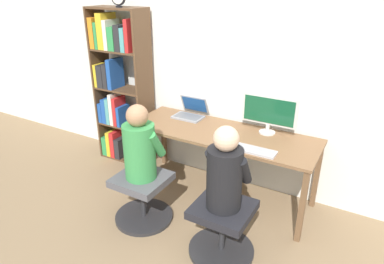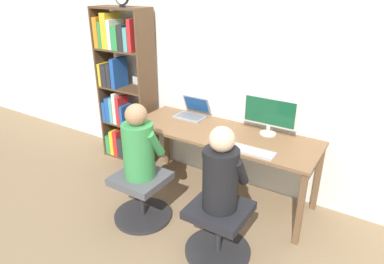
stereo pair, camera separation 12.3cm
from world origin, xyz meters
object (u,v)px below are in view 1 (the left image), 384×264
office_chair_left (222,228)px  office_chair_right (143,196)px  laptop (190,113)px  bookshelf (117,85)px  person_at_monitor (225,172)px  person_at_laptop (140,146)px  keyboard (251,149)px  desktop_monitor (269,113)px

office_chair_left → office_chair_right: same height
laptop → office_chair_right: size_ratio=0.58×
office_chair_left → bookshelf: bearing=153.8°
person_at_monitor → person_at_laptop: bearing=177.7°
keyboard → office_chair_left: keyboard is taller
laptop → person_at_laptop: (0.02, -0.95, -0.01)m
laptop → office_chair_left: (0.88, -0.99, -0.54)m
keyboard → person_at_laptop: 1.00m
desktop_monitor → office_chair_right: size_ratio=0.99×
desktop_monitor → person_at_monitor: bearing=-90.9°
desktop_monitor → keyboard: bearing=-89.9°
laptop → office_chair_left: laptop is taller
keyboard → person_at_laptop: size_ratio=0.64×
person_at_monitor → bookshelf: 2.12m
person_at_laptop → laptop: bearing=91.4°
person_at_monitor → person_at_laptop: person_at_laptop is taller
laptop → keyboard: bearing=-27.1°
office_chair_left → person_at_laptop: size_ratio=0.80×
office_chair_right → person_at_laptop: bearing=90.0°
office_chair_right → person_at_laptop: (-0.00, 0.01, 0.54)m
laptop → keyboard: size_ratio=0.72×
desktop_monitor → keyboard: desktop_monitor is taller
laptop → desktop_monitor: bearing=-0.5°
person_at_monitor → bookshelf: bookshelf is taller
laptop → office_chair_right: (0.02, -0.95, -0.54)m
office_chair_right → person_at_monitor: size_ratio=0.81×
office_chair_right → person_at_monitor: bearing=-1.9°
laptop → keyboard: (0.90, -0.46, -0.03)m
laptop → bookshelf: (-1.01, -0.05, 0.19)m
keyboard → person_at_laptop: (-0.88, -0.49, 0.03)m
desktop_monitor → bookshelf: bearing=-178.6°
person_at_monitor → person_at_laptop: (-0.86, 0.03, 0.00)m
office_chair_right → office_chair_left: bearing=-2.3°
office_chair_right → bookshelf: (-1.03, 0.90, 0.74)m
keyboard → office_chair_right: size_ratio=0.81×
keyboard → person_at_laptop: bearing=-150.9°
bookshelf → desktop_monitor: bearing=1.4°
laptop → person_at_monitor: (0.88, -0.98, -0.01)m
desktop_monitor → laptop: (-0.90, 0.01, -0.17)m
office_chair_right → laptop: bearing=91.4°
keyboard → office_chair_left: bearing=-91.8°
laptop → person_at_laptop: 0.95m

